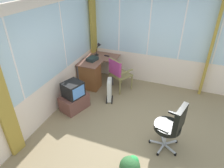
% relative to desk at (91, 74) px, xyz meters
% --- Properties ---
extents(ground, '(5.51, 5.26, 0.06)m').
position_rel_desk_xyz_m(ground, '(-1.37, -1.80, -0.44)').
color(ground, '#817052').
extents(north_window_panel, '(4.51, 0.07, 2.58)m').
position_rel_desk_xyz_m(north_window_panel, '(-1.37, 0.36, 0.88)').
color(north_window_panel, silver).
rests_on(north_window_panel, ground).
extents(east_window_panel, '(0.07, 4.26, 2.58)m').
position_rel_desk_xyz_m(east_window_panel, '(0.91, -1.80, 0.88)').
color(east_window_panel, silver).
rests_on(east_window_panel, ground).
extents(curtain_north_left, '(0.28, 0.10, 2.48)m').
position_rel_desk_xyz_m(curtain_north_left, '(-2.61, 0.28, 0.83)').
color(curtain_north_left, '#A58632').
rests_on(curtain_north_left, ground).
extents(curtain_corner, '(0.28, 0.10, 2.48)m').
position_rel_desk_xyz_m(curtain_corner, '(0.78, 0.23, 0.83)').
color(curtain_corner, '#A58632').
rests_on(curtain_corner, ground).
extents(curtain_east_far, '(0.28, 0.11, 2.48)m').
position_rel_desk_xyz_m(curtain_east_far, '(0.83, -2.97, 0.83)').
color(curtain_east_far, '#A58632').
rests_on(curtain_east_far, ground).
extents(desk, '(1.14, 0.90, 0.76)m').
position_rel_desk_xyz_m(desk, '(0.00, 0.00, 0.00)').
color(desk, brown).
rests_on(desk, ground).
extents(desk_lamp, '(0.23, 0.19, 0.36)m').
position_rel_desk_xyz_m(desk_lamp, '(0.64, 0.01, 0.59)').
color(desk_lamp, black).
rests_on(desk_lamp, desk).
extents(tv_remote, '(0.06, 0.15, 0.02)m').
position_rel_desk_xyz_m(tv_remote, '(0.60, -0.25, 0.36)').
color(tv_remote, black).
rests_on(tv_remote, desk).
extents(paper_tray, '(0.34, 0.28, 0.09)m').
position_rel_desk_xyz_m(paper_tray, '(0.17, 0.01, 0.40)').
color(paper_tray, '#1F2D2E').
rests_on(paper_tray, desk).
extents(wooden_armchair, '(0.66, 0.66, 0.95)m').
position_rel_desk_xyz_m(wooden_armchair, '(0.10, -0.77, 0.19)').
color(wooden_armchair, olive).
rests_on(wooden_armchair, ground).
extents(office_chair, '(0.63, 0.58, 1.02)m').
position_rel_desk_xyz_m(office_chair, '(-1.52, -2.40, 0.19)').
color(office_chair, '#B7B7BF').
rests_on(office_chair, ground).
extents(tv_on_stand, '(0.75, 0.62, 0.74)m').
position_rel_desk_xyz_m(tv_on_stand, '(-1.07, -0.07, -0.08)').
color(tv_on_stand, brown).
rests_on(tv_on_stand, ground).
extents(space_heater, '(0.41, 0.27, 0.61)m').
position_rel_desk_xyz_m(space_heater, '(-0.41, -0.74, -0.10)').
color(space_heater, silver).
rests_on(space_heater, ground).
extents(potted_plant, '(0.34, 0.34, 0.42)m').
position_rel_desk_xyz_m(potted_plant, '(-2.37, -1.88, -0.16)').
color(potted_plant, '#3E414E').
rests_on(potted_plant, ground).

